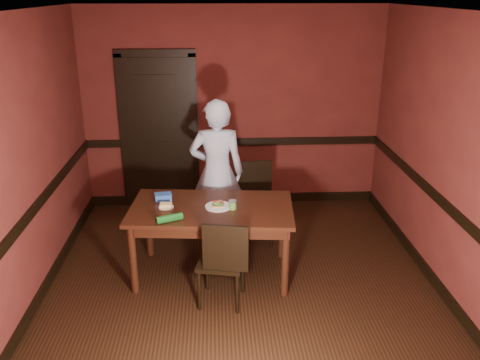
{
  "coord_description": "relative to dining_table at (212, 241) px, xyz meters",
  "views": [
    {
      "loc": [
        -0.25,
        -4.47,
        2.87
      ],
      "look_at": [
        0.0,
        0.35,
        1.05
      ],
      "focal_mm": 38.0,
      "sensor_mm": 36.0,
      "label": 1
    }
  ],
  "objects": [
    {
      "name": "sandwich_plate",
      "position": [
        0.07,
        -0.02,
        0.41
      ],
      "size": [
        0.27,
        0.27,
        0.07
      ],
      "rotation": [
        0.0,
        0.0,
        -0.03
      ],
      "color": "white",
      "rests_on": "dining_table"
    },
    {
      "name": "person",
      "position": [
        0.07,
        0.79,
        0.48
      ],
      "size": [
        0.64,
        0.42,
        1.73
      ],
      "primitive_type": "imported",
      "rotation": [
        0.0,
        0.0,
        3.13
      ],
      "color": "silver",
      "rests_on": "floor"
    },
    {
      "name": "wall_front",
      "position": [
        0.3,
        -2.55,
        0.96
      ],
      "size": [
        4.0,
        0.02,
        2.7
      ],
      "primitive_type": "cube",
      "color": "#591F1B",
      "rests_on": "ground"
    },
    {
      "name": "sauce_jar",
      "position": [
        0.21,
        -0.07,
        0.44
      ],
      "size": [
        0.08,
        0.08,
        0.09
      ],
      "rotation": [
        0.0,
        0.0,
        -0.28
      ],
      "color": "#5D9442",
      "rests_on": "dining_table"
    },
    {
      "name": "chair_far",
      "position": [
        0.48,
        0.73,
        0.09
      ],
      "size": [
        0.5,
        0.5,
        0.95
      ],
      "primitive_type": null,
      "rotation": [
        0.0,
        0.0,
        0.14
      ],
      "color": "black",
      "rests_on": "floor"
    },
    {
      "name": "baseboard_left",
      "position": [
        -1.69,
        -0.3,
        -0.33
      ],
      "size": [
        0.03,
        4.5,
        0.12
      ],
      "primitive_type": "cube",
      "color": "black",
      "rests_on": "ground"
    },
    {
      "name": "dining_table",
      "position": [
        0.0,
        0.0,
        0.0
      ],
      "size": [
        1.74,
        1.07,
        0.78
      ],
      "primitive_type": "cube",
      "rotation": [
        0.0,
        0.0,
        -0.09
      ],
      "color": "black",
      "rests_on": "floor"
    },
    {
      "name": "door",
      "position": [
        -0.7,
        1.91,
        0.7
      ],
      "size": [
        1.05,
        0.07,
        2.2
      ],
      "color": "black",
      "rests_on": "ground"
    },
    {
      "name": "cheese_saucer",
      "position": [
        -0.46,
        -0.0,
        0.41
      ],
      "size": [
        0.16,
        0.16,
        0.05
      ],
      "rotation": [
        0.0,
        0.0,
        -0.1
      ],
      "color": "white",
      "rests_on": "dining_table"
    },
    {
      "name": "food_tub",
      "position": [
        -0.51,
        0.2,
        0.43
      ],
      "size": [
        0.19,
        0.15,
        0.07
      ],
      "rotation": [
        0.0,
        0.0,
        0.17
      ],
      "color": "blue",
      "rests_on": "dining_table"
    },
    {
      "name": "dado_back",
      "position": [
        0.3,
        1.93,
        0.51
      ],
      "size": [
        4.0,
        0.03,
        0.1
      ],
      "primitive_type": "cube",
      "color": "black",
      "rests_on": "ground"
    },
    {
      "name": "chair_near",
      "position": [
        0.09,
        -0.52,
        0.06
      ],
      "size": [
        0.5,
        0.5,
        0.9
      ],
      "primitive_type": null,
      "rotation": [
        0.0,
        0.0,
        2.94
      ],
      "color": "black",
      "rests_on": "floor"
    },
    {
      "name": "wall_back",
      "position": [
        0.3,
        1.95,
        0.96
      ],
      "size": [
        4.0,
        0.02,
        2.7
      ],
      "primitive_type": "cube",
      "color": "#591F1B",
      "rests_on": "ground"
    },
    {
      "name": "dado_left",
      "position": [
        -1.69,
        -0.3,
        0.51
      ],
      "size": [
        0.03,
        4.5,
        0.1
      ],
      "primitive_type": "cube",
      "color": "black",
      "rests_on": "ground"
    },
    {
      "name": "baseboard_back",
      "position": [
        0.3,
        1.93,
        -0.33
      ],
      "size": [
        4.0,
        0.03,
        0.12
      ],
      "primitive_type": "cube",
      "color": "black",
      "rests_on": "ground"
    },
    {
      "name": "wall_left",
      "position": [
        -1.7,
        -0.3,
        0.96
      ],
      "size": [
        0.02,
        4.5,
        2.7
      ],
      "primitive_type": "cube",
      "color": "#591F1B",
      "rests_on": "ground"
    },
    {
      "name": "dado_right",
      "position": [
        2.28,
        -0.3,
        0.51
      ],
      "size": [
        0.03,
        4.5,
        0.1
      ],
      "primitive_type": "cube",
      "color": "black",
      "rests_on": "ground"
    },
    {
      "name": "baseboard_right",
      "position": [
        2.28,
        -0.3,
        -0.33
      ],
      "size": [
        0.03,
        4.5,
        0.12
      ],
      "primitive_type": "cube",
      "color": "black",
      "rests_on": "ground"
    },
    {
      "name": "floor",
      "position": [
        0.3,
        -0.3,
        -0.39
      ],
      "size": [
        4.0,
        4.5,
        0.01
      ],
      "primitive_type": "cube",
      "color": "black",
      "rests_on": "ground"
    },
    {
      "name": "wrapped_veg",
      "position": [
        -0.4,
        -0.33,
        0.43
      ],
      "size": [
        0.27,
        0.17,
        0.07
      ],
      "primitive_type": "cylinder",
      "rotation": [
        0.0,
        1.57,
        0.41
      ],
      "color": "#15501A",
      "rests_on": "dining_table"
    },
    {
      "name": "ceiling",
      "position": [
        0.3,
        -0.3,
        2.31
      ],
      "size": [
        4.0,
        4.5,
        0.01
      ],
      "primitive_type": "cube",
      "color": "silver",
      "rests_on": "ground"
    },
    {
      "name": "wall_right",
      "position": [
        2.3,
        -0.3,
        0.96
      ],
      "size": [
        0.02,
        4.5,
        2.7
      ],
      "primitive_type": "cube",
      "color": "#591F1B",
      "rests_on": "ground"
    }
  ]
}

